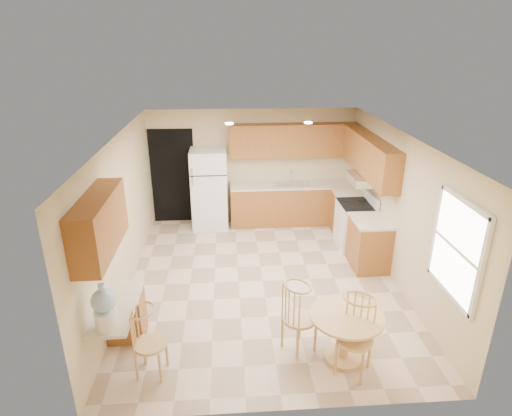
{
  "coord_description": "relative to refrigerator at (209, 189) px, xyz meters",
  "views": [
    {
      "loc": [
        -0.56,
        -6.33,
        3.91
      ],
      "look_at": [
        -0.09,
        0.3,
        1.24
      ],
      "focal_mm": 30.0,
      "sensor_mm": 36.0,
      "label": 1
    }
  ],
  "objects": [
    {
      "name": "wall_left",
      "position": [
        -1.3,
        -2.4,
        0.39
      ],
      "size": [
        0.02,
        5.5,
        2.5
      ],
      "primitive_type": "cube",
      "color": "#D1BA8D",
      "rests_on": "floor"
    },
    {
      "name": "base_cab_back",
      "position": [
        1.83,
        0.05,
        -0.43
      ],
      "size": [
        2.75,
        0.6,
        0.87
      ],
      "primitive_type": "cube",
      "color": "#9F5F28",
      "rests_on": "floor"
    },
    {
      "name": "counter_right_b",
      "position": [
        2.9,
        -2.0,
        0.03
      ],
      "size": [
        0.63,
        0.8,
        0.04
      ],
      "primitive_type": "cube",
      "color": "beige",
      "rests_on": "base_cab_right_b"
    },
    {
      "name": "wall_front",
      "position": [
        0.95,
        -5.15,
        0.39
      ],
      "size": [
        4.5,
        0.02,
        2.5
      ],
      "primitive_type": "cube",
      "color": "#D1BA8D",
      "rests_on": "floor"
    },
    {
      "name": "upper_cab_right",
      "position": [
        3.04,
        -1.19,
        0.99
      ],
      "size": [
        0.33,
        2.42,
        0.7
      ],
      "primitive_type": "cube",
      "color": "#9F5F28",
      "rests_on": "wall_right"
    },
    {
      "name": "stove",
      "position": [
        2.88,
        -1.22,
        -0.39
      ],
      "size": [
        0.65,
        0.76,
        1.09
      ],
      "color": "white",
      "rests_on": "floor"
    },
    {
      "name": "window",
      "position": [
        3.18,
        -4.25,
        0.64
      ],
      "size": [
        0.06,
        1.12,
        1.3
      ],
      "color": "white",
      "rests_on": "wall_right"
    },
    {
      "name": "floor",
      "position": [
        0.95,
        -2.4,
        -0.86
      ],
      "size": [
        5.5,
        5.5,
        0.0
      ],
      "primitive_type": "plane",
      "color": "beige",
      "rests_on": "ground"
    },
    {
      "name": "desk_pedestal",
      "position": [
        -1.05,
        -3.72,
        -0.5
      ],
      "size": [
        0.48,
        0.42,
        0.72
      ],
      "primitive_type": "cube",
      "color": "#9F5F28",
      "rests_on": "floor"
    },
    {
      "name": "base_cab_right_b",
      "position": [
        2.9,
        -2.0,
        -0.43
      ],
      "size": [
        0.6,
        0.8,
        0.87
      ],
      "primitive_type": "cube",
      "color": "#9F5F28",
      "rests_on": "floor"
    },
    {
      "name": "doorway",
      "position": [
        -0.8,
        0.34,
        0.19
      ],
      "size": [
        0.9,
        0.02,
        2.1
      ],
      "primitive_type": "cube",
      "color": "black",
      "rests_on": "floor"
    },
    {
      "name": "can_light_a",
      "position": [
        0.45,
        -1.2,
        1.62
      ],
      "size": [
        0.14,
        0.14,
        0.02
      ],
      "primitive_type": "cylinder",
      "color": "white",
      "rests_on": "ceiling"
    },
    {
      "name": "desk_top",
      "position": [
        -1.05,
        -4.1,
        -0.11
      ],
      "size": [
        0.5,
        1.2,
        0.04
      ],
      "primitive_type": "cube",
      "color": "beige",
      "rests_on": "desk_pedestal"
    },
    {
      "name": "upper_cab_back",
      "position": [
        1.83,
        0.19,
        0.99
      ],
      "size": [
        2.75,
        0.33,
        0.7
      ],
      "primitive_type": "cube",
      "color": "#9F5F28",
      "rests_on": "wall_back"
    },
    {
      "name": "range_hood",
      "position": [
        2.95,
        -1.22,
        0.56
      ],
      "size": [
        0.5,
        0.76,
        0.14
      ],
      "primitive_type": "cube",
      "color": "silver",
      "rests_on": "upper_cab_right"
    },
    {
      "name": "wall_right",
      "position": [
        3.2,
        -2.4,
        0.39
      ],
      "size": [
        0.02,
        5.5,
        2.5
      ],
      "primitive_type": "cube",
      "color": "#D1BA8D",
      "rests_on": "floor"
    },
    {
      "name": "counter_back",
      "position": [
        1.83,
        0.05,
        0.03
      ],
      "size": [
        2.75,
        0.63,
        0.04
      ],
      "primitive_type": "cube",
      "color": "beige",
      "rests_on": "base_cab_back"
    },
    {
      "name": "upper_cab_left",
      "position": [
        -1.13,
        -4.0,
        0.99
      ],
      "size": [
        0.33,
        1.4,
        0.7
      ],
      "primitive_type": "cube",
      "color": "#9F5F28",
      "rests_on": "wall_left"
    },
    {
      "name": "wall_back",
      "position": [
        0.95,
        0.35,
        0.39
      ],
      "size": [
        4.5,
        0.02,
        2.5
      ],
      "primitive_type": "cube",
      "color": "#D1BA8D",
      "rests_on": "floor"
    },
    {
      "name": "sink",
      "position": [
        1.8,
        0.05,
        0.05
      ],
      "size": [
        0.78,
        0.44,
        0.01
      ],
      "primitive_type": "cube",
      "color": "silver",
      "rests_on": "counter_back"
    },
    {
      "name": "refrigerator",
      "position": [
        0.0,
        0.0,
        0.0
      ],
      "size": [
        0.76,
        0.74,
        1.72
      ],
      "color": "white",
      "rests_on": "floor"
    },
    {
      "name": "chair_table_a",
      "position": [
        1.28,
        -4.22,
        -0.26
      ],
      "size": [
        0.44,
        0.56,
        0.99
      ],
      "rotation": [
        0.0,
        0.0,
        -1.02
      ],
      "color": "tan",
      "rests_on": "floor"
    },
    {
      "name": "water_crock",
      "position": [
        -1.05,
        -4.52,
        0.17
      ],
      "size": [
        0.28,
        0.28,
        0.58
      ],
      "color": "white",
      "rests_on": "desk_top"
    },
    {
      "name": "dining_table",
      "position": [
        1.83,
        -4.38,
        -0.41
      ],
      "size": [
        0.93,
        0.93,
        0.69
      ],
      "rotation": [
        0.0,
        0.0,
        -0.42
      ],
      "color": "tan",
      "rests_on": "floor"
    },
    {
      "name": "chair_desk",
      "position": [
        -0.6,
        -4.54,
        -0.3
      ],
      "size": [
        0.41,
        0.53,
        0.92
      ],
      "rotation": [
        0.0,
        0.0,
        -1.73
      ],
      "color": "tan",
      "rests_on": "floor"
    },
    {
      "name": "ceiling",
      "position": [
        0.95,
        -2.4,
        1.64
      ],
      "size": [
        4.5,
        5.5,
        0.02
      ],
      "primitive_type": "cube",
      "color": "white",
      "rests_on": "wall_back"
    },
    {
      "name": "can_light_b",
      "position": [
        1.85,
        -1.2,
        1.62
      ],
      "size": [
        0.14,
        0.14,
        0.02
      ],
      "primitive_type": "cylinder",
      "color": "white",
      "rests_on": "ceiling"
    },
    {
      "name": "base_cab_right_a",
      "position": [
        2.9,
        -0.54,
        -0.43
      ],
      "size": [
        0.6,
        0.59,
        0.87
      ],
      "primitive_type": "cube",
      "color": "#9F5F28",
      "rests_on": "floor"
    },
    {
      "name": "chair_table_b",
      "position": [
        1.88,
        -4.7,
        -0.23
      ],
      "size": [
        0.46,
        0.54,
        1.03
      ],
      "rotation": [
        0.0,
        0.0,
        2.55
      ],
      "color": "tan",
      "rests_on": "floor"
    },
    {
      "name": "counter_right_a",
      "position": [
        2.9,
        -0.54,
        0.03
      ],
      "size": [
        0.63,
        0.59,
        0.04
      ],
      "primitive_type": "cube",
      "color": "beige",
      "rests_on": "base_cab_right_a"
    }
  ]
}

